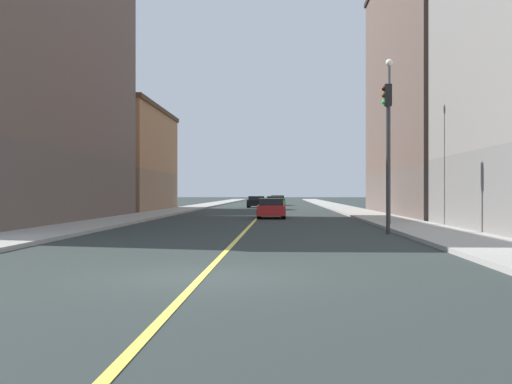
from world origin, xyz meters
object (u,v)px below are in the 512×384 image
Objects in this scene: car_green at (277,200)px; building_left_mid at (441,85)px; traffic_light_left_near at (388,138)px; car_yellow at (275,203)px; street_lamp_left_near at (389,126)px; building_right_midblock at (119,159)px; car_black at (256,202)px; building_right_corner at (15,68)px; car_red at (271,209)px.

building_left_mid is at bearing -69.96° from car_green.
traffic_light_left_near is at bearing -84.94° from car_green.
car_yellow is at bearing -90.38° from car_green.
building_left_mid is at bearing 67.45° from street_lamp_left_near.
building_right_midblock is 4.46× the size of car_black.
car_black is (-14.89, 22.47, -9.24)m from building_left_mid.
street_lamp_left_near is (20.74, -3.62, -3.83)m from building_right_corner.
building_right_corner is 23.09m from building_right_midblock.
car_green is (0.13, 20.01, 0.01)m from car_yellow.
car_red is at bearing -155.94° from building_left_mid.
car_yellow is (-6.11, 30.46, -4.44)m from street_lamp_left_near.
building_left_mid is at bearing -56.48° from car_black.
building_right_corner is 3.03× the size of street_lamp_left_near.
car_red is at bearing -85.68° from car_black.
street_lamp_left_near is 39.55m from car_black.
building_right_midblock is 3.96× the size of car_red.
street_lamp_left_near is at bearing -77.86° from car_black.
building_left_mid is 23.52m from traffic_light_left_near.
car_black is at bearing 105.17° from car_yellow.
car_black is 0.89× the size of car_red.
building_right_midblock is at bearing 90.00° from building_right_corner.
building_left_mid is 5.32× the size of car_red.
car_green is at bearing 79.23° from car_black.
car_yellow is at bearing 61.41° from building_right_corner.
car_black is 0.88× the size of car_green.
building_right_corner is at bearing -118.59° from car_yellow.
car_yellow is (2.16, -7.96, 0.01)m from car_black.
building_left_mid is at bearing -20.81° from building_right_midblock.
traffic_light_left_near is 16.92m from car_red.
car_black is at bearing 102.14° from street_lamp_left_near.
car_black is at bearing 99.37° from traffic_light_left_near.
building_right_midblock is at bearing 128.21° from street_lamp_left_near.
building_right_midblock reaches higher than street_lamp_left_near.
car_yellow is 0.94× the size of car_green.
street_lamp_left_near is 2.03× the size of car_black.
car_black is at bearing 94.32° from car_red.
car_green is at bearing 95.06° from traffic_light_left_near.
building_right_midblock reaches higher than car_yellow.
street_lamp_left_near reaches higher than traffic_light_left_near.
building_left_mid is 21.40m from car_yellow.
car_red is at bearing 107.99° from traffic_light_left_near.
car_black is at bearing -100.77° from car_green.
building_left_mid reaches higher than building_right_midblock.
car_yellow reaches higher than car_black.
car_red is at bearing 24.43° from building_right_corner.
traffic_light_left_near is (19.72, -9.13, -4.90)m from building_right_corner.
car_green is at bearing 58.53° from building_right_midblock.
building_right_corner is at bearing 170.11° from street_lamp_left_near.
traffic_light_left_near is (-7.64, -21.46, -5.86)m from building_left_mid.
building_right_midblock reaches higher than car_green.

